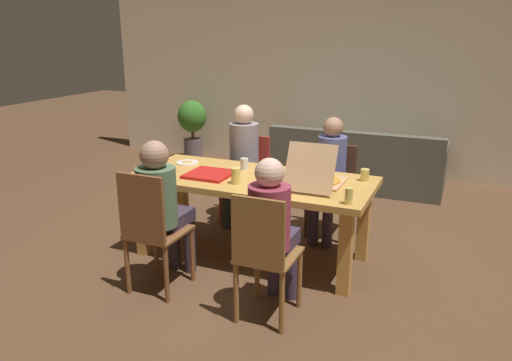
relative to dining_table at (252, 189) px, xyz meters
The scene contains 21 objects.
ground_plane 0.65m from the dining_table, ahead, with size 20.00×20.00×0.00m, color brown.
back_wall 3.42m from the dining_table, 90.00° to the left, with size 7.64×0.12×2.92m, color beige.
dining_table is the anchor object (origin of this frame).
chair_0 1.02m from the dining_table, 115.87° to the right, with size 0.41×0.44×1.00m.
person_0 0.87m from the dining_table, 120.67° to the right, with size 0.31×0.53×1.21m.
chair_1 1.03m from the dining_table, 59.94° to the left, with size 0.43×0.44×0.89m.
person_1 0.88m from the dining_table, 54.74° to the left, with size 0.28×0.52×1.20m.
chair_2 1.08m from the dining_table, 61.72° to the right, with size 0.40×0.43×0.96m.
person_2 0.94m from the dining_table, 57.21° to the right, with size 0.30×0.49×1.18m.
chair_3 1.00m from the dining_table, 116.33° to the left, with size 0.45×0.41×0.91m.
person_3 0.88m from the dining_table, 120.32° to the left, with size 0.31×0.49×1.26m.
pizza_box_0 0.39m from the dining_table, 163.80° to the right, with size 0.38×0.38×0.03m.
pizza_box_1 0.62m from the dining_table, ahead, with size 0.40×0.57×0.39m.
plate_0 0.80m from the dining_table, 166.20° to the left, with size 0.22×0.22×0.03m.
plate_1 0.21m from the dining_table, 63.83° to the left, with size 0.21×0.21×0.01m.
drinking_glass_0 0.30m from the dining_table, 128.71° to the left, with size 0.07×0.07×0.11m, color silver.
drinking_glass_1 0.99m from the dining_table, 16.43° to the left, with size 0.07×0.07×0.10m, color #DFC963.
drinking_glass_2 1.03m from the dining_table, 21.15° to the right, with size 0.06×0.06×0.13m, color #DECC62.
drinking_glass_3 0.29m from the dining_table, 100.03° to the right, with size 0.08×0.08×0.14m, color #E5CC60.
couch 2.60m from the dining_table, 80.84° to the left, with size 2.19×0.90×0.79m.
potted_plant 3.72m from the dining_table, 128.32° to the left, with size 0.45×0.45×0.95m.
Camera 1 is at (1.70, -3.85, 2.00)m, focal length 35.07 mm.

